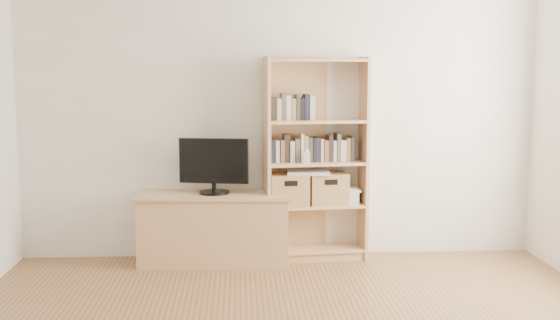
{
  "coord_description": "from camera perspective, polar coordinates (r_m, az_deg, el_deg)",
  "views": [
    {
      "loc": [
        -0.36,
        -3.59,
        1.66
      ],
      "look_at": [
        -0.03,
        1.9,
        0.93
      ],
      "focal_mm": 45.0,
      "sensor_mm": 36.0,
      "label": 1
    }
  ],
  "objects": [
    {
      "name": "front_wall",
      "position": [
        1.2,
        14.25,
        -10.15
      ],
      "size": [
        4.5,
        0.02,
        2.6
      ],
      "primitive_type": "cube",
      "color": "silver",
      "rests_on": "floor"
    },
    {
      "name": "baby_monitor",
      "position": [
        5.9,
        2.19,
        0.21
      ],
      "size": [
        0.06,
        0.04,
        0.1
      ],
      "primitive_type": "cube",
      "rotation": [
        0.0,
        0.0,
        -0.21
      ],
      "color": "white",
      "rests_on": "bookshelf"
    },
    {
      "name": "back_wall",
      "position": [
        6.11,
        -0.04,
        4.2
      ],
      "size": [
        4.5,
        0.02,
        2.6
      ],
      "primitive_type": "cube",
      "color": "silver",
      "rests_on": "floor"
    },
    {
      "name": "basket_left",
      "position": [
        6.01,
        0.73,
        -2.4
      ],
      "size": [
        0.34,
        0.29,
        0.27
      ],
      "primitive_type": "cube",
      "rotation": [
        0.0,
        0.0,
        0.07
      ],
      "color": "olive",
      "rests_on": "bookshelf"
    },
    {
      "name": "laptop",
      "position": [
        6.0,
        2.32,
        -0.99
      ],
      "size": [
        0.38,
        0.27,
        0.03
      ],
      "primitive_type": "cube",
      "rotation": [
        0.0,
        0.0,
        -0.07
      ],
      "color": "white",
      "rests_on": "basket_left"
    },
    {
      "name": "basket_right",
      "position": [
        6.08,
        3.89,
        -2.3
      ],
      "size": [
        0.35,
        0.3,
        0.27
      ],
      "primitive_type": "cube",
      "rotation": [
        0.0,
        0.0,
        0.1
      ],
      "color": "olive",
      "rests_on": "bookshelf"
    },
    {
      "name": "books_row_upper",
      "position": [
        5.96,
        1.07,
        4.26
      ],
      "size": [
        0.4,
        0.17,
        0.21
      ],
      "primitive_type": "cube",
      "rotation": [
        0.0,
        0.0,
        0.08
      ],
      "color": "#1D202C",
      "rests_on": "bookshelf"
    },
    {
      "name": "bookshelf",
      "position": [
        6.02,
        2.91,
        0.06
      ],
      "size": [
        0.9,
        0.4,
        1.75
      ],
      "primitive_type": "cube",
      "rotation": [
        0.0,
        0.0,
        0.1
      ],
      "color": "tan",
      "rests_on": "floor"
    },
    {
      "name": "tv_stand",
      "position": [
        6.02,
        -5.33,
        -5.64
      ],
      "size": [
        1.28,
        0.54,
        0.57
      ],
      "primitive_type": "cube",
      "rotation": [
        0.0,
        0.0,
        -0.06
      ],
      "color": "tan",
      "rests_on": "floor"
    },
    {
      "name": "television",
      "position": [
        5.92,
        -5.4,
        -0.52
      ],
      "size": [
        0.58,
        0.16,
        0.46
      ],
      "primitive_type": "cube",
      "rotation": [
        0.0,
        0.0,
        -0.19
      ],
      "color": "black",
      "rests_on": "tv_stand"
    },
    {
      "name": "books_row_mid",
      "position": [
        6.03,
        2.88,
        1.03
      ],
      "size": [
        0.91,
        0.25,
        0.24
      ],
      "primitive_type": "cube",
      "rotation": [
        0.0,
        0.0,
        0.08
      ],
      "color": "#1D202C",
      "rests_on": "bookshelf"
    },
    {
      "name": "magazine_stack",
      "position": [
        6.14,
        5.65,
        -2.95
      ],
      "size": [
        0.21,
        0.27,
        0.11
      ],
      "primitive_type": "cube",
      "rotation": [
        0.0,
        0.0,
        -0.17
      ],
      "color": "silver",
      "rests_on": "bookshelf"
    }
  ]
}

